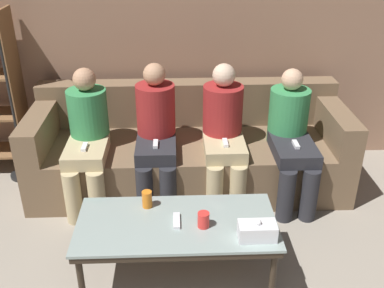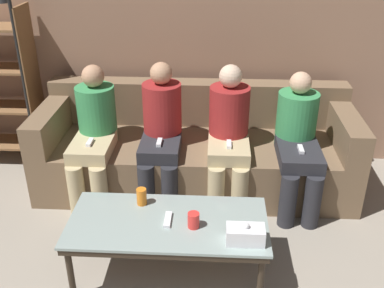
{
  "view_description": "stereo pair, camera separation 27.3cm",
  "coord_description": "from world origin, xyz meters",
  "px_view_note": "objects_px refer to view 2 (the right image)",
  "views": [
    {
      "loc": [
        -0.12,
        0.25,
        2.12
      ],
      "look_at": [
        0.0,
        3.05,
        0.68
      ],
      "focal_mm": 42.0,
      "sensor_mm": 36.0,
      "label": 1
    },
    {
      "loc": [
        0.16,
        0.25,
        2.12
      ],
      "look_at": [
        0.0,
        3.05,
        0.68
      ],
      "focal_mm": 42.0,
      "sensor_mm": 36.0,
      "label": 2
    }
  ],
  "objects_px": {
    "seated_person_mid_left": "(161,130)",
    "seated_person_mid_right": "(229,132)",
    "couch": "(196,150)",
    "game_remote": "(168,220)",
    "seated_person_right_end": "(298,138)",
    "seated_person_left_end": "(94,131)",
    "tissue_box": "(245,234)",
    "coffee_table": "(168,226)",
    "cup_near_right": "(194,220)",
    "cup_near_left": "(142,197)",
    "standing_lamp": "(21,51)"
  },
  "relations": [
    {
      "from": "cup_near_left",
      "to": "seated_person_left_end",
      "type": "height_order",
      "value": "seated_person_left_end"
    },
    {
      "from": "game_remote",
      "to": "standing_lamp",
      "type": "bearing_deg",
      "value": 135.14
    },
    {
      "from": "tissue_box",
      "to": "seated_person_left_end",
      "type": "xyz_separation_m",
      "value": [
        -1.15,
        1.13,
        0.09
      ]
    },
    {
      "from": "seated_person_left_end",
      "to": "seated_person_mid_left",
      "type": "height_order",
      "value": "seated_person_mid_left"
    },
    {
      "from": "seated_person_mid_right",
      "to": "seated_person_right_end",
      "type": "xyz_separation_m",
      "value": [
        0.54,
        -0.03,
        -0.03
      ]
    },
    {
      "from": "game_remote",
      "to": "standing_lamp",
      "type": "distance_m",
      "value": 2.02
    },
    {
      "from": "couch",
      "to": "seated_person_left_end",
      "type": "height_order",
      "value": "seated_person_left_end"
    },
    {
      "from": "game_remote",
      "to": "seated_person_right_end",
      "type": "height_order",
      "value": "seated_person_right_end"
    },
    {
      "from": "cup_near_right",
      "to": "cup_near_left",
      "type": "bearing_deg",
      "value": 147.46
    },
    {
      "from": "cup_near_left",
      "to": "tissue_box",
      "type": "relative_size",
      "value": 0.51
    },
    {
      "from": "standing_lamp",
      "to": "seated_person_mid_left",
      "type": "relative_size",
      "value": 1.62
    },
    {
      "from": "seated_person_left_end",
      "to": "seated_person_right_end",
      "type": "bearing_deg",
      "value": -0.49
    },
    {
      "from": "game_remote",
      "to": "seated_person_right_end",
      "type": "relative_size",
      "value": 0.14
    },
    {
      "from": "seated_person_left_end",
      "to": "couch",
      "type": "bearing_deg",
      "value": 15.77
    },
    {
      "from": "standing_lamp",
      "to": "seated_person_mid_left",
      "type": "bearing_deg",
      "value": -17.02
    },
    {
      "from": "standing_lamp",
      "to": "seated_person_mid_left",
      "type": "xyz_separation_m",
      "value": [
        1.2,
        -0.37,
        -0.52
      ]
    },
    {
      "from": "tissue_box",
      "to": "seated_person_mid_right",
      "type": "xyz_separation_m",
      "value": [
        -0.08,
        1.15,
        0.1
      ]
    },
    {
      "from": "tissue_box",
      "to": "seated_person_right_end",
      "type": "relative_size",
      "value": 0.21
    },
    {
      "from": "seated_person_mid_right",
      "to": "coffee_table",
      "type": "bearing_deg",
      "value": -111.55
    },
    {
      "from": "couch",
      "to": "coffee_table",
      "type": "relative_size",
      "value": 2.12
    },
    {
      "from": "game_remote",
      "to": "seated_person_mid_left",
      "type": "relative_size",
      "value": 0.13
    },
    {
      "from": "game_remote",
      "to": "seated_person_mid_right",
      "type": "relative_size",
      "value": 0.14
    },
    {
      "from": "cup_near_right",
      "to": "tissue_box",
      "type": "xyz_separation_m",
      "value": [
        0.3,
        -0.12,
        0.0
      ]
    },
    {
      "from": "cup_near_right",
      "to": "seated_person_right_end",
      "type": "distance_m",
      "value": 1.25
    },
    {
      "from": "cup_near_right",
      "to": "seated_person_left_end",
      "type": "distance_m",
      "value": 1.32
    },
    {
      "from": "tissue_box",
      "to": "game_remote",
      "type": "bearing_deg",
      "value": 159.96
    },
    {
      "from": "game_remote",
      "to": "seated_person_left_end",
      "type": "bearing_deg",
      "value": 125.68
    },
    {
      "from": "tissue_box",
      "to": "game_remote",
      "type": "distance_m",
      "value": 0.5
    },
    {
      "from": "cup_near_left",
      "to": "seated_person_mid_right",
      "type": "xyz_separation_m",
      "value": [
        0.57,
        0.8,
        0.1
      ]
    },
    {
      "from": "seated_person_left_end",
      "to": "game_remote",
      "type": "bearing_deg",
      "value": -54.32
    },
    {
      "from": "cup_near_left",
      "to": "couch",
      "type": "bearing_deg",
      "value": 73.25
    },
    {
      "from": "seated_person_left_end",
      "to": "seated_person_mid_left",
      "type": "bearing_deg",
      "value": 1.91
    },
    {
      "from": "seated_person_mid_left",
      "to": "coffee_table",
      "type": "bearing_deg",
      "value": -81.2
    },
    {
      "from": "cup_near_right",
      "to": "seated_person_mid_left",
      "type": "xyz_separation_m",
      "value": [
        -0.31,
        1.02,
        0.11
      ]
    },
    {
      "from": "couch",
      "to": "coffee_table",
      "type": "height_order",
      "value": "couch"
    },
    {
      "from": "cup_near_left",
      "to": "seated_person_mid_left",
      "type": "distance_m",
      "value": 0.81
    },
    {
      "from": "cup_near_right",
      "to": "seated_person_right_end",
      "type": "bearing_deg",
      "value": 52.52
    },
    {
      "from": "game_remote",
      "to": "seated_person_right_end",
      "type": "bearing_deg",
      "value": 45.66
    },
    {
      "from": "seated_person_mid_left",
      "to": "seated_person_mid_right",
      "type": "height_order",
      "value": "seated_person_mid_left"
    },
    {
      "from": "tissue_box",
      "to": "seated_person_left_end",
      "type": "height_order",
      "value": "seated_person_left_end"
    },
    {
      "from": "cup_near_left",
      "to": "cup_near_right",
      "type": "height_order",
      "value": "cup_near_left"
    },
    {
      "from": "seated_person_mid_left",
      "to": "seated_person_right_end",
      "type": "distance_m",
      "value": 1.07
    },
    {
      "from": "coffee_table",
      "to": "seated_person_left_end",
      "type": "height_order",
      "value": "seated_person_left_end"
    },
    {
      "from": "coffee_table",
      "to": "cup_near_left",
      "type": "relative_size",
      "value": 10.87
    },
    {
      "from": "coffee_table",
      "to": "tissue_box",
      "type": "relative_size",
      "value": 5.59
    },
    {
      "from": "cup_near_right",
      "to": "tissue_box",
      "type": "height_order",
      "value": "tissue_box"
    },
    {
      "from": "cup_near_left",
      "to": "game_remote",
      "type": "distance_m",
      "value": 0.26
    },
    {
      "from": "coffee_table",
      "to": "standing_lamp",
      "type": "relative_size",
      "value": 0.68
    },
    {
      "from": "cup_near_right",
      "to": "game_remote",
      "type": "relative_size",
      "value": 0.65
    },
    {
      "from": "couch",
      "to": "game_remote",
      "type": "bearing_deg",
      "value": -95.66
    }
  ]
}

